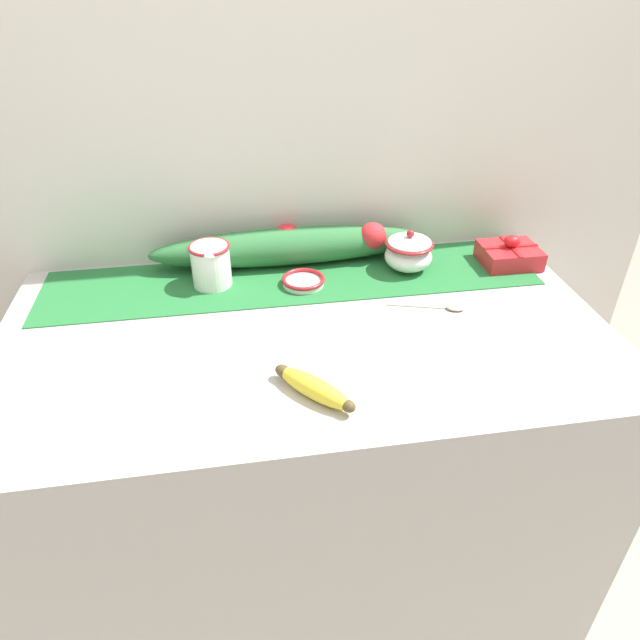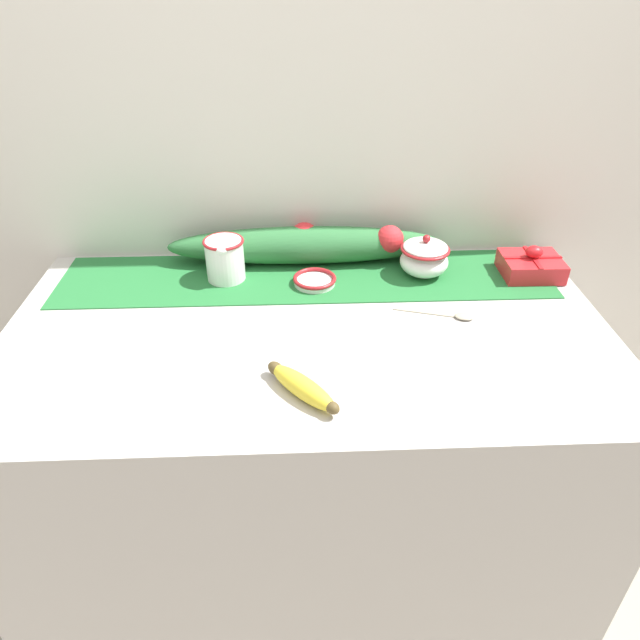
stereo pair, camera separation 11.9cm
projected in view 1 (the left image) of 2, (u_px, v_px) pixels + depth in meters
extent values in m
plane|color=gray|center=(309.00, 563.00, 1.73)|extent=(12.00, 12.00, 0.00)
cube|color=#B7B2AD|center=(308.00, 465.00, 1.49)|extent=(1.34, 0.74, 0.86)
cube|color=silver|center=(281.00, 126.00, 1.39)|extent=(2.14, 0.04, 2.40)
cube|color=#236B33|center=(293.00, 278.00, 1.45)|extent=(1.24, 0.26, 0.00)
cylinder|color=white|center=(211.00, 265.00, 1.39)|extent=(0.10, 0.10, 0.11)
torus|color=#A31E23|center=(209.00, 247.00, 1.36)|extent=(0.10, 0.10, 0.01)
torus|color=white|center=(211.00, 251.00, 1.43)|extent=(0.05, 0.01, 0.05)
ellipsoid|color=white|center=(209.00, 256.00, 1.33)|extent=(0.03, 0.02, 0.02)
ellipsoid|color=white|center=(408.00, 256.00, 1.47)|extent=(0.12, 0.12, 0.07)
torus|color=#A31E23|center=(409.00, 244.00, 1.45)|extent=(0.12, 0.12, 0.01)
ellipsoid|color=white|center=(410.00, 242.00, 1.44)|extent=(0.11, 0.11, 0.03)
sphere|color=#A31E23|center=(410.00, 234.00, 1.43)|extent=(0.02, 0.02, 0.02)
cylinder|color=white|center=(303.00, 283.00, 1.41)|extent=(0.10, 0.10, 0.01)
torus|color=#A31E23|center=(303.00, 279.00, 1.41)|extent=(0.11, 0.11, 0.01)
ellipsoid|color=yellow|center=(315.00, 388.00, 1.06)|extent=(0.14, 0.15, 0.04)
ellipsoid|color=brown|center=(284.00, 371.00, 1.10)|extent=(0.04, 0.04, 0.02)
ellipsoid|color=brown|center=(348.00, 406.00, 1.02)|extent=(0.04, 0.04, 0.02)
cube|color=#A89E89|center=(416.00, 306.00, 1.33)|extent=(0.14, 0.04, 0.00)
ellipsoid|color=#A89E89|center=(455.00, 308.00, 1.32)|extent=(0.05, 0.04, 0.01)
cube|color=red|center=(509.00, 255.00, 1.50)|extent=(0.15, 0.13, 0.05)
cube|color=red|center=(511.00, 247.00, 1.49)|extent=(0.15, 0.01, 0.00)
cube|color=red|center=(511.00, 247.00, 1.49)|extent=(0.01, 0.13, 0.00)
ellipsoid|color=red|center=(512.00, 241.00, 1.48)|extent=(0.04, 0.04, 0.03)
ellipsoid|color=#2D6B38|center=(288.00, 246.00, 1.49)|extent=(0.72, 0.11, 0.10)
sphere|color=red|center=(211.00, 249.00, 1.44)|extent=(0.06, 0.06, 0.06)
sphere|color=red|center=(288.00, 238.00, 1.49)|extent=(0.08, 0.08, 0.08)
sphere|color=red|center=(373.00, 236.00, 1.49)|extent=(0.07, 0.07, 0.07)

